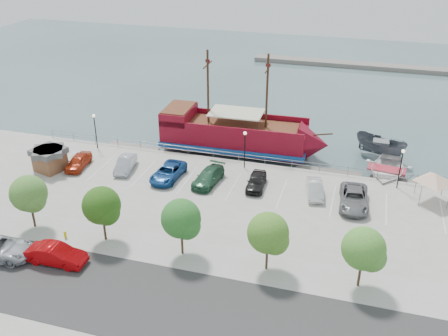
# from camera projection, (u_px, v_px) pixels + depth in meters

# --- Properties ---
(ground) EXTENTS (160.00, 160.00, 0.00)m
(ground) POSITION_uv_depth(u_px,v_px,m) (228.00, 205.00, 49.60)
(ground) COLOR #374F53
(street) EXTENTS (100.00, 8.00, 0.04)m
(street) POSITION_uv_depth(u_px,v_px,m) (166.00, 305.00, 35.47)
(street) COLOR #353334
(street) RESTS_ON land_slab
(sidewalk) EXTENTS (100.00, 4.00, 0.05)m
(sidewalk) POSITION_uv_depth(u_px,v_px,m) (194.00, 255.00, 40.60)
(sidewalk) COLOR #989690
(sidewalk) RESTS_ON land_slab
(seawall_railing) EXTENTS (50.00, 0.06, 1.00)m
(seawall_railing) POSITION_uv_depth(u_px,v_px,m) (247.00, 158.00, 55.57)
(seawall_railing) COLOR slate
(seawall_railing) RESTS_ON land_slab
(far_shore) EXTENTS (40.00, 3.00, 0.80)m
(far_shore) POSITION_uv_depth(u_px,v_px,m) (360.00, 65.00, 93.88)
(far_shore) COLOR slate
(far_shore) RESTS_ON ground
(pirate_ship) EXTENTS (20.34, 6.19, 12.76)m
(pirate_ship) POSITION_uv_depth(u_px,v_px,m) (246.00, 136.00, 59.53)
(pirate_ship) COLOR maroon
(pirate_ship) RESTS_ON ground
(patrol_boat) EXTENTS (6.81, 5.23, 2.49)m
(patrol_boat) POSITION_uv_depth(u_px,v_px,m) (380.00, 148.00, 58.57)
(patrol_boat) COLOR #484D54
(patrol_boat) RESTS_ON ground
(speedboat) EXTENTS (6.10, 7.92, 1.52)m
(speedboat) POSITION_uv_depth(u_px,v_px,m) (386.00, 172.00, 54.22)
(speedboat) COLOR white
(speedboat) RESTS_ON ground
(dock_west) EXTENTS (6.75, 2.46, 0.38)m
(dock_west) POSITION_uv_depth(u_px,v_px,m) (133.00, 148.00, 61.11)
(dock_west) COLOR gray
(dock_west) RESTS_ON ground
(dock_mid) EXTENTS (7.35, 2.32, 0.42)m
(dock_mid) POSITION_uv_depth(u_px,v_px,m) (328.00, 174.00, 55.12)
(dock_mid) COLOR #666259
(dock_mid) RESTS_ON ground
(dock_east) EXTENTS (6.65, 3.61, 0.37)m
(dock_east) POSITION_uv_depth(u_px,v_px,m) (401.00, 183.00, 53.20)
(dock_east) COLOR slate
(dock_east) RESTS_ON ground
(shed) EXTENTS (3.74, 3.74, 2.50)m
(shed) POSITION_uv_depth(u_px,v_px,m) (50.00, 159.00, 53.66)
(shed) COLOR brown
(shed) RESTS_ON land_slab
(canopy_tent) EXTENTS (4.49, 4.49, 3.41)m
(canopy_tent) POSITION_uv_depth(u_px,v_px,m) (436.00, 174.00, 47.04)
(canopy_tent) COLOR slate
(canopy_tent) RESTS_ON land_slab
(street_sedan) EXTENTS (4.91, 1.83, 1.60)m
(street_sedan) POSITION_uv_depth(u_px,v_px,m) (56.00, 255.00, 39.40)
(street_sedan) COLOR #A70508
(street_sedan) RESTS_ON street
(fire_hydrant) EXTENTS (0.24, 0.24, 0.69)m
(fire_hydrant) POSITION_uv_depth(u_px,v_px,m) (65.00, 234.00, 42.63)
(fire_hydrant) COLOR #D6C209
(fire_hydrant) RESTS_ON sidewalk
(lamp_post_left) EXTENTS (0.36, 0.36, 4.28)m
(lamp_post_left) POSITION_uv_depth(u_px,v_px,m) (95.00, 125.00, 57.90)
(lamp_post_left) COLOR black
(lamp_post_left) RESTS_ON land_slab
(lamp_post_mid) EXTENTS (0.36, 0.36, 4.28)m
(lamp_post_mid) POSITION_uv_depth(u_px,v_px,m) (245.00, 143.00, 53.36)
(lamp_post_mid) COLOR black
(lamp_post_mid) RESTS_ON land_slab
(lamp_post_right) EXTENTS (0.36, 0.36, 4.28)m
(lamp_post_right) POSITION_uv_depth(u_px,v_px,m) (401.00, 162.00, 49.33)
(lamp_post_right) COLOR black
(lamp_post_right) RESTS_ON land_slab
(tree_b) EXTENTS (3.30, 3.20, 5.00)m
(tree_b) POSITION_uv_depth(u_px,v_px,m) (30.00, 195.00, 42.79)
(tree_b) COLOR #473321
(tree_b) RESTS_ON sidewalk
(tree_c) EXTENTS (3.30, 3.20, 5.00)m
(tree_c) POSITION_uv_depth(u_px,v_px,m) (103.00, 207.00, 41.02)
(tree_c) COLOR #473321
(tree_c) RESTS_ON sidewalk
(tree_d) EXTENTS (3.30, 3.20, 5.00)m
(tree_d) POSITION_uv_depth(u_px,v_px,m) (182.00, 220.00, 39.26)
(tree_d) COLOR #473321
(tree_d) RESTS_ON sidewalk
(tree_e) EXTENTS (3.30, 3.20, 5.00)m
(tree_e) POSITION_uv_depth(u_px,v_px,m) (270.00, 235.00, 37.49)
(tree_e) COLOR #473321
(tree_e) RESTS_ON sidewalk
(tree_f) EXTENTS (3.30, 3.20, 5.00)m
(tree_f) POSITION_uv_depth(u_px,v_px,m) (365.00, 251.00, 35.73)
(tree_f) COLOR #473321
(tree_f) RESTS_ON sidewalk
(parked_car_a) EXTENTS (2.18, 4.46, 1.46)m
(parked_car_a) POSITION_uv_depth(u_px,v_px,m) (78.00, 161.00, 54.40)
(parked_car_a) COLOR #AA2E13
(parked_car_a) RESTS_ON land_slab
(parked_car_b) EXTENTS (2.28, 4.57, 1.44)m
(parked_car_b) POSITION_uv_depth(u_px,v_px,m) (125.00, 164.00, 53.89)
(parked_car_b) COLOR #A4A9B5
(parked_car_b) RESTS_ON land_slab
(parked_car_c) EXTENTS (2.72, 5.40, 1.47)m
(parked_car_c) POSITION_uv_depth(u_px,v_px,m) (168.00, 172.00, 52.11)
(parked_car_c) COLOR navy
(parked_car_c) RESTS_ON land_slab
(parked_car_d) EXTENTS (2.63, 5.25, 1.46)m
(parked_car_d) POSITION_uv_depth(u_px,v_px,m) (208.00, 177.00, 51.20)
(parked_car_d) COLOR #224D32
(parked_car_d) RESTS_ON land_slab
(parked_car_e) EXTENTS (1.96, 4.37, 1.46)m
(parked_car_e) POSITION_uv_depth(u_px,v_px,m) (256.00, 181.00, 50.37)
(parked_car_e) COLOR black
(parked_car_e) RESTS_ON land_slab
(parked_car_f) EXTENTS (2.32, 4.44, 1.39)m
(parked_car_f) POSITION_uv_depth(u_px,v_px,m) (315.00, 189.00, 49.05)
(parked_car_f) COLOR silver
(parked_car_f) RESTS_ON land_slab
(parked_car_g) EXTENTS (3.02, 5.87, 1.59)m
(parked_car_g) POSITION_uv_depth(u_px,v_px,m) (354.00, 198.00, 47.22)
(parked_car_g) COLOR slate
(parked_car_g) RESTS_ON land_slab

